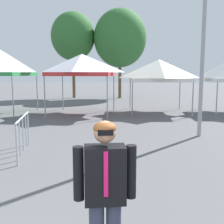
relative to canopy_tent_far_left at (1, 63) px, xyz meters
The scene contains 7 objects.
canopy_tent_far_left is the anchor object (origin of this frame).
canopy_tent_far_right 4.68m from the canopy_tent_far_left, ahead, with size 3.42×3.42×3.33m.
canopy_tent_behind_center 9.03m from the canopy_tent_far_left, ahead, with size 3.52×3.52×3.05m.
person_foreground 14.53m from the canopy_tent_far_left, 58.83° to the right, with size 0.64×0.32×1.78m.
tree_behind_tents_center 10.67m from the canopy_tent_far_left, 80.06° to the left, with size 4.00×4.00×7.85m.
tree_behind_tents_left 12.10m from the canopy_tent_far_left, 58.91° to the left, with size 4.74×4.74×8.03m.
crowd_barrier_near_person 9.35m from the canopy_tent_far_left, 59.60° to the right, with size 0.58×2.04×1.08m.
Camera 1 is at (0.95, -1.23, 2.24)m, focal length 43.49 mm.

